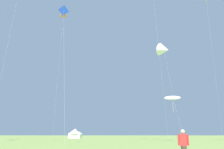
{
  "coord_description": "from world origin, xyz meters",
  "views": [
    {
      "loc": [
        1.05,
        -4.46,
        1.52
      ],
      "look_at": [
        0.0,
        32.0,
        10.7
      ],
      "focal_mm": 37.69,
      "sensor_mm": 36.0,
      "label": 1
    }
  ],
  "objects": [
    {
      "name": "festival_tent_left",
      "position": [
        -13.2,
        73.92,
        1.69
      ],
      "size": [
        4.71,
        4.71,
        3.06
      ],
      "color": "white",
      "rests_on": "ground"
    },
    {
      "name": "kite_blue_diamond",
      "position": [
        -6.6,
        25.21,
        17.61
      ],
      "size": [
        2.33,
        2.51,
        19.11
      ],
      "color": "blue",
      "rests_on": "ground"
    },
    {
      "name": "kite_white_parafoil",
      "position": [
        12.39,
        45.13,
        8.81
      ],
      "size": [
        3.65,
        1.97,
        9.47
      ],
      "color": "white",
      "rests_on": "ground"
    },
    {
      "name": "person_spectator",
      "position": [
        4.38,
        8.27,
        0.85
      ],
      "size": [
        0.57,
        0.29,
        1.73
      ],
      "color": "#473828",
      "rests_on": "ground"
    },
    {
      "name": "kite_white_delta",
      "position": [
        12.08,
        49.45,
        21.18
      ],
      "size": [
        4.5,
        4.38,
        22.99
      ],
      "color": "white",
      "rests_on": "ground"
    },
    {
      "name": "kite_orange_delta",
      "position": [
        -12.76,
        48.63,
        30.5
      ],
      "size": [
        1.6,
        1.89,
        31.34
      ],
      "color": "orange",
      "rests_on": "ground"
    }
  ]
}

